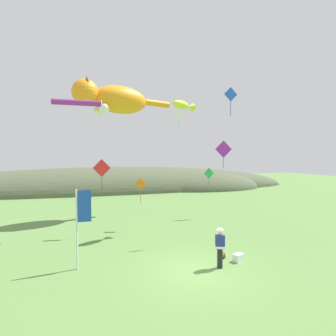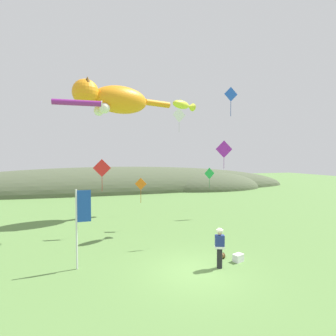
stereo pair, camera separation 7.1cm
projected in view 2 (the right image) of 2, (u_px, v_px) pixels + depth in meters
ground_plane at (196, 272)px, 11.28m from camera, size 120.00×120.00×0.00m
distant_hill_ridge at (131, 190)px, 40.05m from camera, size 59.70×12.81×7.12m
festival_attendant at (220, 247)px, 11.63m from camera, size 0.48×0.38×1.77m
kite_spool at (223, 256)px, 12.78m from camera, size 0.13×0.27×0.27m
picnic_cooler at (238, 258)px, 12.37m from camera, size 0.57×0.47×0.36m
festival_banner_pole at (80, 217)px, 11.51m from camera, size 0.66×0.08×3.53m
kite_giant_cat at (114, 99)px, 21.15m from camera, size 8.42×3.65×2.62m
kite_fish_windsock at (183, 105)px, 17.45m from camera, size 2.06×1.52×0.63m
kite_tube_streamer at (78, 103)px, 16.53m from camera, size 3.04×0.56×0.44m
kite_diamond_violet at (224, 149)px, 21.96m from camera, size 1.45×0.24×2.36m
kite_diamond_blue at (231, 95)px, 16.01m from camera, size 0.89×0.06×1.79m
kite_diamond_green at (209, 174)px, 25.13m from camera, size 1.10×0.13×2.01m
kite_diamond_red at (102, 168)px, 16.63m from camera, size 1.11×0.31×2.04m
kite_diamond_orange at (141, 184)px, 18.05m from camera, size 0.74×0.44×1.75m
kite_diamond_white at (179, 115)px, 24.04m from camera, size 1.33×0.20×2.24m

